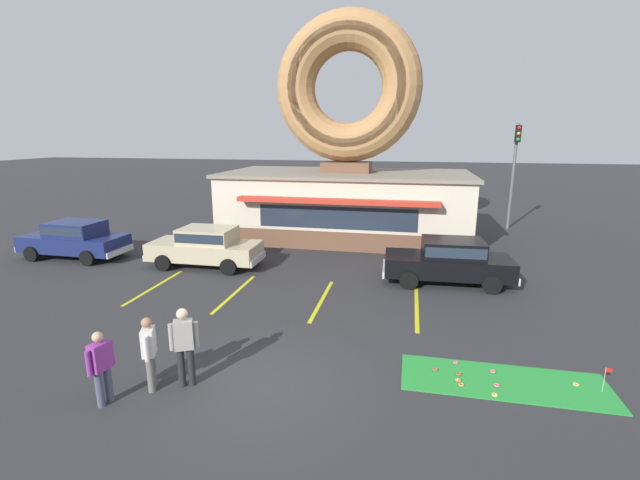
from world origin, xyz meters
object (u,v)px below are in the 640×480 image
object	(u,v)px
golf_ball	(458,380)
pedestrian_hooded_kid	(101,365)
putting_flag_pin	(607,374)
pedestrian_blue_sweater_man	(149,350)
trash_bin	(224,237)
car_champagne	(206,245)
car_navy	(75,238)
car_black	(449,260)
pedestrian_leather_jacket_man	(184,343)
traffic_light_pole	(515,163)

from	to	relation	value
golf_ball	pedestrian_hooded_kid	world-z (taller)	pedestrian_hooded_kid
putting_flag_pin	pedestrian_blue_sweater_man	world-z (taller)	pedestrian_blue_sweater_man
golf_ball	putting_flag_pin	bearing A→B (deg)	3.71
trash_bin	pedestrian_hooded_kid	bearing A→B (deg)	-76.77
car_champagne	pedestrian_hooded_kid	bearing A→B (deg)	-76.04
car_navy	pedestrian_blue_sweater_man	distance (m)	12.14
car_black	pedestrian_leather_jacket_man	xyz separation A→B (m)	(-5.94, -7.89, 0.11)
putting_flag_pin	pedestrian_blue_sweater_man	distance (m)	9.41
car_black	traffic_light_pole	distance (m)	11.30
golf_ball	car_champagne	world-z (taller)	car_champagne
pedestrian_hooded_kid	trash_bin	bearing A→B (deg)	103.23
car_navy	pedestrian_blue_sweater_man	xyz separation A→B (m)	(8.94, -8.21, 0.01)
golf_ball	car_black	bearing A→B (deg)	87.52
golf_ball	car_black	distance (m)	6.63
pedestrian_leather_jacket_man	trash_bin	distance (m)	11.75
car_navy	pedestrian_hooded_kid	distance (m)	12.15
golf_ball	pedestrian_leather_jacket_man	world-z (taller)	pedestrian_leather_jacket_man
pedestrian_leather_jacket_man	trash_bin	world-z (taller)	pedestrian_leather_jacket_man
golf_ball	trash_bin	size ratio (longest dim) A/B	0.04
car_black	putting_flag_pin	bearing A→B (deg)	-67.51
car_champagne	car_black	xyz separation A→B (m)	(9.42, -0.07, 0.00)
car_navy	pedestrian_hooded_kid	size ratio (longest dim) A/B	2.97
pedestrian_blue_sweater_man	putting_flag_pin	bearing A→B (deg)	10.90
car_navy	car_black	bearing A→B (deg)	-0.19
car_black	pedestrian_blue_sweater_man	bearing A→B (deg)	-128.92
car_black	pedestrian_blue_sweater_man	distance (m)	10.49
pedestrian_hooded_kid	traffic_light_pole	xyz separation A→B (m)	(11.26, 18.97, 2.86)
car_navy	trash_bin	distance (m)	6.32
car_navy	traffic_light_pole	distance (m)	22.21
golf_ball	trash_bin	distance (m)	13.73
golf_ball	pedestrian_blue_sweater_man	size ratio (longest dim) A/B	0.03
car_black	car_navy	xyz separation A→B (m)	(-15.53, 0.05, 0.00)
trash_bin	car_champagne	bearing A→B (deg)	-78.90
car_champagne	car_black	bearing A→B (deg)	-0.43
car_champagne	trash_bin	world-z (taller)	car_champagne
trash_bin	putting_flag_pin	bearing A→B (deg)	-36.87
traffic_light_pole	trash_bin	bearing A→B (deg)	-153.38
pedestrian_blue_sweater_man	pedestrian_hooded_kid	distance (m)	0.90
car_champagne	car_navy	xyz separation A→B (m)	(-6.11, -0.02, 0.00)
car_navy	pedestrian_leather_jacket_man	bearing A→B (deg)	-39.64
car_black	car_navy	size ratio (longest dim) A/B	1.01
putting_flag_pin	trash_bin	distance (m)	15.82
golf_ball	traffic_light_pole	bearing A→B (deg)	75.49
putting_flag_pin	pedestrian_blue_sweater_man	bearing A→B (deg)	-169.10
traffic_light_pole	pedestrian_leather_jacket_man	bearing A→B (deg)	-118.94
car_black	pedestrian_blue_sweater_man	size ratio (longest dim) A/B	2.88
car_navy	trash_bin	bearing A→B (deg)	29.04
pedestrian_leather_jacket_man	golf_ball	bearing A→B (deg)	13.17
pedestrian_hooded_kid	traffic_light_pole	world-z (taller)	traffic_light_pole
golf_ball	pedestrian_leather_jacket_man	xyz separation A→B (m)	(-5.65, -1.32, 0.93)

